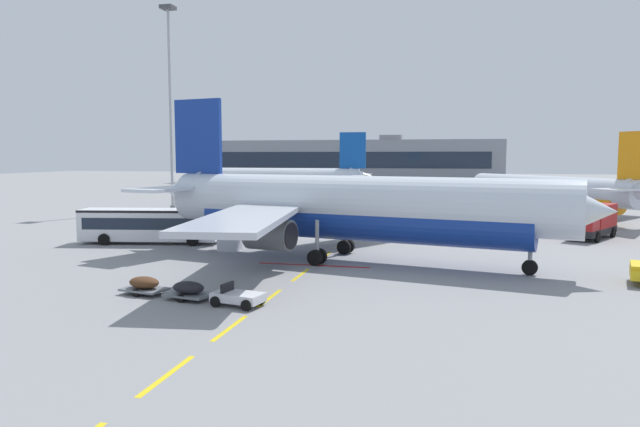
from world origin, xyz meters
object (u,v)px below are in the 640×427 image
object	(u,v)px
apron_shuttle_bus	(150,223)
fuel_service_truck	(593,221)
airliner_foreground	(350,207)
airliner_mid_left	(551,191)
airliner_far_center	(276,181)
uld_cargo_container	(230,241)
baggage_train	(189,290)
apron_light_mast_near	(170,86)

from	to	relation	value
apron_shuttle_bus	fuel_service_truck	bearing A→B (deg)	17.48
airliner_foreground	fuel_service_truck	world-z (taller)	airliner_foreground
airliner_mid_left	airliner_far_center	world-z (taller)	airliner_far_center
airliner_mid_left	uld_cargo_container	xyz separation A→B (m)	(-28.89, -31.81, -2.49)
airliner_far_center	uld_cargo_container	size ratio (longest dim) A/B	19.07
fuel_service_truck	airliner_foreground	bearing A→B (deg)	-140.41
apron_shuttle_bus	baggage_train	size ratio (longest dim) A/B	1.41
fuel_service_truck	baggage_train	bearing A→B (deg)	-130.95
airliner_far_center	apron_shuttle_bus	world-z (taller)	airliner_far_center
airliner_far_center	apron_light_mast_near	xyz separation A→B (m)	(-11.37, -12.76, 13.65)
airliner_far_center	apron_light_mast_near	size ratio (longest dim) A/B	1.13
apron_light_mast_near	uld_cargo_container	bearing A→B (deg)	-56.01
airliner_foreground	airliner_mid_left	xyz separation A→B (m)	(18.60, 34.07, -0.66)
airliner_foreground	airliner_far_center	bearing A→B (deg)	113.55
airliner_mid_left	apron_shuttle_bus	size ratio (longest dim) A/B	2.12
airliner_mid_left	apron_shuttle_bus	distance (m)	47.58
apron_shuttle_bus	airliner_far_center	bearing A→B (deg)	92.68
airliner_mid_left	uld_cargo_container	bearing A→B (deg)	-132.25
fuel_service_truck	uld_cargo_container	bearing A→B (deg)	-154.87
apron_shuttle_bus	uld_cargo_container	bearing A→B (deg)	-14.08
apron_light_mast_near	airliner_mid_left	bearing A→B (deg)	-0.22
uld_cargo_container	apron_light_mast_near	distance (m)	41.96
baggage_train	apron_light_mast_near	bearing A→B (deg)	118.20
airliner_foreground	airliner_far_center	size ratio (longest dim) A/B	1.09
airliner_far_center	uld_cargo_container	xyz separation A→B (m)	(10.20, -44.76, -2.82)
airliner_foreground	apron_light_mast_near	world-z (taller)	apron_light_mast_near
baggage_train	uld_cargo_container	bearing A→B (deg)	104.46
airliner_mid_left	baggage_train	world-z (taller)	airliner_mid_left
airliner_far_center	baggage_train	world-z (taller)	airliner_far_center
airliner_mid_left	fuel_service_truck	size ratio (longest dim) A/B	3.59
fuel_service_truck	apron_light_mast_near	world-z (taller)	apron_light_mast_near
uld_cargo_container	apron_light_mast_near	xyz separation A→B (m)	(-21.57, 32.00, 16.47)
fuel_service_truck	apron_light_mast_near	distance (m)	56.87
airliner_foreground	airliner_far_center	world-z (taller)	airliner_foreground
airliner_mid_left	fuel_service_truck	world-z (taller)	airliner_mid_left
airliner_foreground	fuel_service_truck	distance (m)	25.81
airliner_far_center	uld_cargo_container	bearing A→B (deg)	-77.16
airliner_far_center	baggage_train	size ratio (longest dim) A/B	3.64
airliner_mid_left	baggage_train	size ratio (longest dim) A/B	3.00
airliner_far_center	baggage_train	bearing A→B (deg)	-76.73
uld_cargo_container	fuel_service_truck	bearing A→B (deg)	25.13
apron_shuttle_bus	fuel_service_truck	size ratio (longest dim) A/B	1.69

